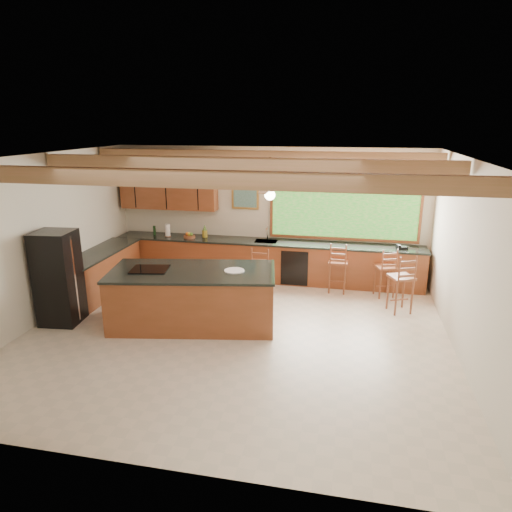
# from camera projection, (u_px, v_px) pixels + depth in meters

# --- Properties ---
(ground) EXTENTS (7.20, 7.20, 0.00)m
(ground) POSITION_uv_depth(u_px,v_px,m) (235.00, 334.00, 7.89)
(ground) COLOR beige
(ground) RESTS_ON ground
(room_shell) EXTENTS (7.27, 6.54, 3.02)m
(room_shell) POSITION_uv_depth(u_px,v_px,m) (233.00, 201.00, 7.90)
(room_shell) COLOR beige
(room_shell) RESTS_ON ground
(counter_run) EXTENTS (7.12, 3.10, 1.22)m
(counter_run) POSITION_uv_depth(u_px,v_px,m) (227.00, 263.00, 10.28)
(counter_run) COLOR brown
(counter_run) RESTS_ON ground
(island) EXTENTS (3.10, 1.85, 1.03)m
(island) POSITION_uv_depth(u_px,v_px,m) (193.00, 297.00, 8.19)
(island) COLOR brown
(island) RESTS_ON ground
(refrigerator) EXTENTS (0.73, 0.71, 1.70)m
(refrigerator) POSITION_uv_depth(u_px,v_px,m) (58.00, 278.00, 8.15)
(refrigerator) COLOR black
(refrigerator) RESTS_ON ground
(bar_stool_a) EXTENTS (0.42, 0.42, 1.11)m
(bar_stool_a) POSITION_uv_depth(u_px,v_px,m) (338.00, 263.00, 9.63)
(bar_stool_a) COLOR brown
(bar_stool_a) RESTS_ON ground
(bar_stool_b) EXTENTS (0.42, 0.42, 1.16)m
(bar_stool_b) POSITION_uv_depth(u_px,v_px,m) (261.00, 270.00, 9.11)
(bar_stool_b) COLOR brown
(bar_stool_b) RESTS_ON ground
(bar_stool_c) EXTENTS (0.49, 0.49, 1.07)m
(bar_stool_c) POSITION_uv_depth(u_px,v_px,m) (386.00, 268.00, 9.38)
(bar_stool_c) COLOR brown
(bar_stool_c) RESTS_ON ground
(bar_stool_d) EXTENTS (0.55, 0.55, 1.16)m
(bar_stool_d) POSITION_uv_depth(u_px,v_px,m) (402.00, 279.00, 8.58)
(bar_stool_d) COLOR brown
(bar_stool_d) RESTS_ON ground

